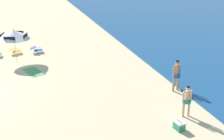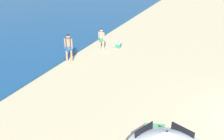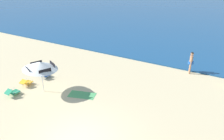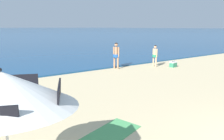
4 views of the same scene
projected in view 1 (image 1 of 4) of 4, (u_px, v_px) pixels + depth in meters
name	position (u px, v px, depth m)	size (l,w,h in m)	color
beach_umbrella_striped_main	(14.00, 34.00, 21.96)	(3.13, 3.12, 2.31)	silver
lounge_chair_under_umbrella	(15.00, 50.00, 24.09)	(0.63, 0.92, 0.51)	gold
lounge_chair_beside_umbrella	(36.00, 49.00, 24.35)	(0.62, 0.91, 0.51)	#1E4799
person_standing_near_shore	(176.00, 73.00, 17.55)	(0.44, 0.52, 1.81)	tan
person_standing_beside	(187.00, 99.00, 14.85)	(0.38, 0.47, 1.57)	#D8A87F
cooler_box	(179.00, 125.00, 13.97)	(0.53, 0.41, 0.43)	#2D7F5B
beach_towel	(34.00, 72.00, 20.64)	(0.90, 1.80, 0.01)	#4C9E5B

